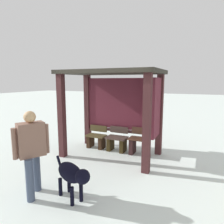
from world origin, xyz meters
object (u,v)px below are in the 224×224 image
object	(u,v)px
person_walking	(32,147)
dog	(72,174)
bus_shelter	(117,94)
bench_center_inside	(117,141)
bench_right_inside	(140,144)
bench_left_inside	(96,139)

from	to	relation	value
person_walking	dog	bearing A→B (deg)	13.76
bus_shelter	person_walking	bearing A→B (deg)	-101.11
bench_center_inside	bench_right_inside	world-z (taller)	bench_right_inside
person_walking	dog	world-z (taller)	person_walking
bench_left_inside	dog	xyz separation A→B (m)	(1.04, -2.74, 0.21)
bench_right_inside	person_walking	size ratio (longest dim) A/B	0.48
bus_shelter	bench_right_inside	distance (m)	1.61
bench_center_inside	person_walking	xyz separation A→B (m)	(-0.43, -2.92, 0.66)
bus_shelter	bench_left_inside	bearing A→B (deg)	166.00
bench_left_inside	person_walking	bearing A→B (deg)	-84.23
dog	bench_center_inside	bearing A→B (deg)	96.57
bench_right_inside	person_walking	world-z (taller)	person_walking
bench_center_inside	bench_right_inside	xyz separation A→B (m)	(0.73, -0.00, 0.01)
bench_center_inside	person_walking	bearing A→B (deg)	-98.45
bench_left_inside	dog	world-z (taller)	same
bench_right_inside	dog	xyz separation A→B (m)	(-0.41, -2.74, 0.19)
bus_shelter	dog	bearing A→B (deg)	-85.12
person_walking	bus_shelter	bearing A→B (deg)	78.89
bench_left_inside	dog	distance (m)	2.94
bench_right_inside	person_walking	bearing A→B (deg)	-111.71
bench_left_inside	person_walking	xyz separation A→B (m)	(0.30, -2.92, 0.67)
bus_shelter	bench_center_inside	xyz separation A→B (m)	(-0.10, 0.21, -1.48)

